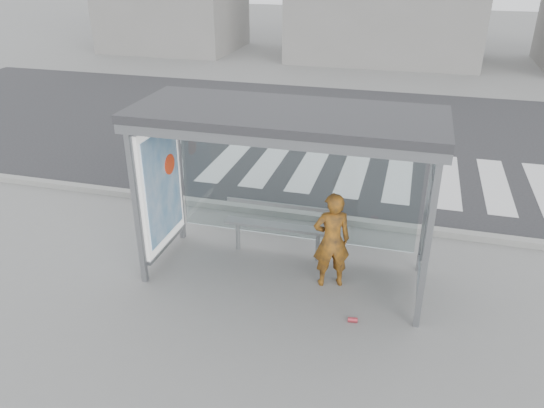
# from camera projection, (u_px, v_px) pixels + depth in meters

# --- Properties ---
(ground) EXTENTS (80.00, 80.00, 0.00)m
(ground) POSITION_uv_depth(u_px,v_px,m) (284.00, 275.00, 8.20)
(ground) COLOR slate
(ground) RESTS_ON ground
(road) EXTENTS (30.00, 10.00, 0.01)m
(road) POSITION_uv_depth(u_px,v_px,m) (347.00, 135.00, 14.26)
(road) COLOR #272729
(road) RESTS_ON ground
(curb) EXTENTS (30.00, 0.18, 0.12)m
(curb) POSITION_uv_depth(u_px,v_px,m) (310.00, 216.00, 9.86)
(curb) COLOR gray
(curb) RESTS_ON ground
(crosswalk) EXTENTS (7.55, 3.00, 0.00)m
(crosswalk) POSITION_uv_depth(u_px,v_px,m) (376.00, 173.00, 11.86)
(crosswalk) COLOR silver
(crosswalk) RESTS_ON ground
(bus_shelter) EXTENTS (4.25, 1.65, 2.62)m
(bus_shelter) POSITION_uv_depth(u_px,v_px,m) (261.00, 151.00, 7.47)
(bus_shelter) COLOR gray
(bus_shelter) RESTS_ON ground
(person) EXTENTS (0.64, 0.52, 1.50)m
(person) POSITION_uv_depth(u_px,v_px,m) (332.00, 240.00, 7.67)
(person) COLOR #E75715
(person) RESTS_ON ground
(bench) EXTENTS (1.73, 0.22, 0.89)m
(bench) POSITION_uv_depth(u_px,v_px,m) (277.00, 226.00, 8.53)
(bench) COLOR gray
(bench) RESTS_ON ground
(soda_can) EXTENTS (0.14, 0.09, 0.07)m
(soda_can) POSITION_uv_depth(u_px,v_px,m) (353.00, 320.00, 7.17)
(soda_can) COLOR #D63E4B
(soda_can) RESTS_ON ground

